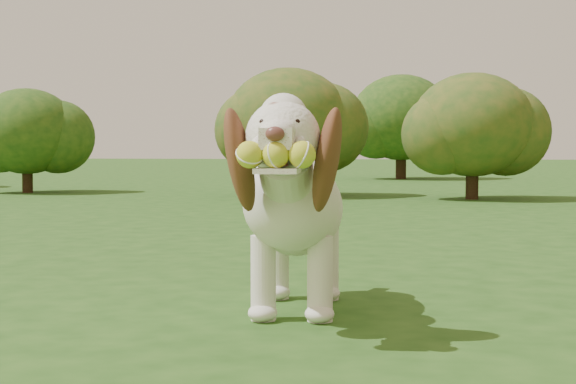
# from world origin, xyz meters

# --- Properties ---
(ground) EXTENTS (80.00, 80.00, 0.00)m
(ground) POSITION_xyz_m (0.00, 0.00, 0.00)
(ground) COLOR #1F4614
(ground) RESTS_ON ground
(dog) EXTENTS (0.45, 1.29, 0.84)m
(dog) POSITION_xyz_m (0.49, -0.49, 0.45)
(dog) COLOR white
(dog) RESTS_ON ground
(shrub_a) EXTENTS (1.42, 1.42, 1.47)m
(shrub_a) POSITION_xyz_m (-4.51, 7.82, 0.86)
(shrub_a) COLOR #382314
(shrub_a) RESTS_ON ground
(shrub_c) EXTENTS (1.51, 1.51, 1.56)m
(shrub_c) POSITION_xyz_m (1.60, 7.20, 0.92)
(shrub_c) COLOR #382314
(shrub_c) RESTS_ON ground
(shrub_b) EXTENTS (1.62, 1.62, 1.68)m
(shrub_b) POSITION_xyz_m (-0.75, 7.52, 0.99)
(shrub_b) COLOR #382314
(shrub_b) RESTS_ON ground
(shrub_i) EXTENTS (2.01, 2.01, 2.08)m
(shrub_i) POSITION_xyz_m (0.57, 13.84, 1.22)
(shrub_i) COLOR #382314
(shrub_i) RESTS_ON ground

